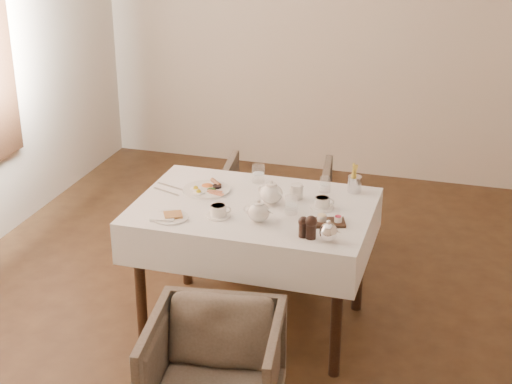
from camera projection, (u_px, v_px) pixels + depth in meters
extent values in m
plane|color=black|center=(289.00, 328.00, 4.50)|extent=(5.00, 5.00, 0.00)
plane|color=beige|center=(372.00, 2.00, 6.13)|extent=(4.50, 0.00, 4.50)
plane|color=beige|center=(19.00, 369.00, 1.73)|extent=(4.50, 0.00, 4.50)
cube|color=black|center=(254.00, 211.00, 4.26)|extent=(1.20, 0.80, 0.04)
cube|color=white|center=(254.00, 225.00, 4.29)|extent=(1.28, 0.88, 0.23)
cylinder|color=black|center=(186.00, 233.00, 4.84)|extent=(0.06, 0.06, 0.70)
cylinder|color=black|center=(359.00, 256.00, 4.56)|extent=(0.06, 0.06, 0.70)
cylinder|color=black|center=(140.00, 286.00, 4.24)|extent=(0.06, 0.06, 0.70)
cylinder|color=black|center=(336.00, 317.00, 3.96)|extent=(0.06, 0.06, 0.70)
imported|color=#4A4136|center=(214.00, 373.00, 3.64)|extent=(0.69, 0.71, 0.57)
imported|color=#4A4136|center=(276.00, 213.00, 5.18)|extent=(0.79, 0.81, 0.65)
cylinder|color=white|center=(206.00, 190.00, 4.43)|extent=(0.27, 0.27, 0.01)
ellipsoid|color=#CF6525|center=(207.00, 184.00, 4.46)|extent=(0.07, 0.06, 0.02)
cylinder|color=brown|center=(216.00, 182.00, 4.48)|extent=(0.09, 0.08, 0.02)
cylinder|color=black|center=(217.00, 187.00, 4.44)|extent=(0.05, 0.05, 0.02)
cube|color=#A73E27|center=(216.00, 193.00, 4.36)|extent=(0.09, 0.05, 0.01)
ellipsoid|color=#264C19|center=(212.00, 189.00, 4.41)|extent=(0.05, 0.04, 0.02)
cylinder|color=white|center=(171.00, 217.00, 4.08)|extent=(0.19, 0.19, 0.01)
cube|color=olive|center=(173.00, 215.00, 4.09)|extent=(0.12, 0.12, 0.01)
cube|color=white|center=(163.00, 217.00, 4.07)|extent=(0.14, 0.11, 0.02)
cylinder|color=white|center=(297.00, 191.00, 4.31)|extent=(0.08, 0.08, 0.08)
cylinder|color=white|center=(218.00, 216.00, 4.11)|extent=(0.13, 0.13, 0.01)
cylinder|color=white|center=(218.00, 210.00, 4.09)|extent=(0.11, 0.11, 0.06)
cylinder|color=#A76E4B|center=(218.00, 206.00, 4.08)|extent=(0.07, 0.07, 0.00)
cylinder|color=white|center=(322.00, 207.00, 4.21)|extent=(0.12, 0.12, 0.01)
cylinder|color=white|center=(322.00, 202.00, 4.19)|extent=(0.09, 0.09, 0.05)
cylinder|color=#A76E4B|center=(322.00, 198.00, 4.18)|extent=(0.07, 0.07, 0.00)
cylinder|color=silver|center=(258.00, 174.00, 4.52)|extent=(0.09, 0.09, 0.10)
cylinder|color=silver|center=(291.00, 205.00, 4.12)|extent=(0.07, 0.07, 0.10)
cylinder|color=silver|center=(325.00, 185.00, 4.40)|extent=(0.07, 0.07, 0.09)
cube|color=black|center=(329.00, 222.00, 4.02)|extent=(0.19, 0.16, 0.01)
cylinder|color=white|center=(322.00, 218.00, 4.02)|extent=(0.05, 0.05, 0.03)
cylinder|color=maroon|center=(338.00, 219.00, 4.01)|extent=(0.04, 0.04, 0.03)
cylinder|color=silver|center=(355.00, 184.00, 4.39)|extent=(0.08, 0.08, 0.09)
cube|color=silver|center=(171.00, 187.00, 4.48)|extent=(0.19, 0.08, 0.00)
cube|color=silver|center=(166.00, 192.00, 4.41)|extent=(0.18, 0.08, 0.00)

